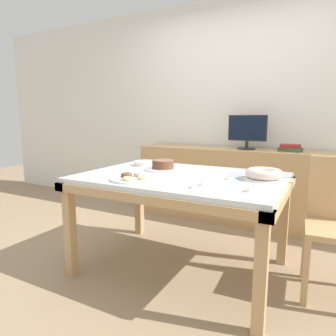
# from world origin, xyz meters

# --- Properties ---
(ground_plane) EXTENTS (12.00, 12.00, 0.00)m
(ground_plane) POSITION_xyz_m (0.00, 0.00, 0.00)
(ground_plane) COLOR #997F60
(wall_back) EXTENTS (8.00, 0.10, 2.60)m
(wall_back) POSITION_xyz_m (0.00, 1.61, 1.30)
(wall_back) COLOR white
(wall_back) RESTS_ON ground
(dining_table) EXTENTS (1.55, 1.08, 0.77)m
(dining_table) POSITION_xyz_m (0.00, 0.00, 0.68)
(dining_table) COLOR silver
(dining_table) RESTS_ON ground
(sideboard) EXTENTS (2.16, 0.44, 0.86)m
(sideboard) POSITION_xyz_m (0.00, 1.31, 0.43)
(sideboard) COLOR tan
(sideboard) RESTS_ON ground
(computer_monitor) EXTENTS (0.42, 0.20, 0.38)m
(computer_monitor) POSITION_xyz_m (0.19, 1.31, 1.05)
(computer_monitor) COLOR #262628
(computer_monitor) RESTS_ON sideboard
(book_stack) EXTENTS (0.24, 0.19, 0.07)m
(book_stack) POSITION_xyz_m (0.64, 1.31, 0.90)
(book_stack) COLOR #2D6638
(book_stack) RESTS_ON sideboard
(cake_chocolate_round) EXTENTS (0.32, 0.32, 0.08)m
(cake_chocolate_round) POSITION_xyz_m (-0.24, 0.15, 0.80)
(cake_chocolate_round) COLOR white
(cake_chocolate_round) RESTS_ON dining_table
(cake_golden_bundt) EXTENTS (0.28, 0.28, 0.08)m
(cake_golden_bundt) POSITION_xyz_m (0.59, 0.12, 0.81)
(cake_golden_bundt) COLOR white
(cake_golden_bundt) RESTS_ON dining_table
(pastry_platter) EXTENTS (0.34, 0.34, 0.04)m
(pastry_platter) POSITION_xyz_m (-0.22, -0.32, 0.78)
(pastry_platter) COLOR white
(pastry_platter) RESTS_ON dining_table
(plate_stack) EXTENTS (0.21, 0.21, 0.04)m
(plate_stack) POSITION_xyz_m (-0.50, 0.28, 0.79)
(plate_stack) COLOR white
(plate_stack) RESTS_ON dining_table
(tealight_right_edge) EXTENTS (0.04, 0.04, 0.04)m
(tealight_right_edge) POSITION_xyz_m (0.25, -0.36, 0.78)
(tealight_right_edge) COLOR silver
(tealight_right_edge) RESTS_ON dining_table
(tealight_centre) EXTENTS (0.04, 0.04, 0.04)m
(tealight_centre) POSITION_xyz_m (0.37, -0.01, 0.78)
(tealight_centre) COLOR silver
(tealight_centre) RESTS_ON dining_table
(tealight_left_edge) EXTENTS (0.04, 0.04, 0.04)m
(tealight_left_edge) POSITION_xyz_m (0.58, -0.29, 0.78)
(tealight_left_edge) COLOR silver
(tealight_left_edge) RESTS_ON dining_table
(tealight_near_front) EXTENTS (0.04, 0.04, 0.04)m
(tealight_near_front) POSITION_xyz_m (0.27, -0.26, 0.78)
(tealight_near_front) COLOR silver
(tealight_near_front) RESTS_ON dining_table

